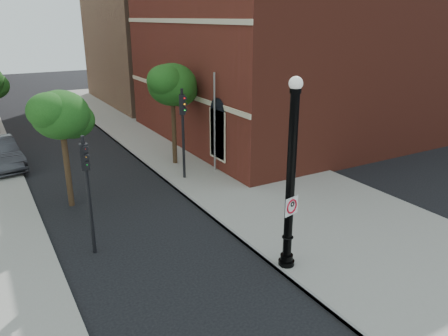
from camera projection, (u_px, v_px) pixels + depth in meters
ground at (219, 286)px, 13.22m from camera, size 120.00×120.00×0.00m
sidewalk_right at (226, 162)px, 24.22m from camera, size 8.00×60.00×0.12m
curb_edge at (159, 174)px, 22.36m from camera, size 0.10×60.00×0.14m
brick_wall_building at (322, 39)px, 30.17m from camera, size 22.30×16.30×12.50m
bg_building_tan_b at (212, 24)px, 43.03m from camera, size 22.00×14.00×14.00m
lamppost at (290, 186)px, 13.23m from camera, size 0.52×0.52×6.15m
no_parking_sign at (292, 206)px, 13.28m from camera, size 0.58×0.17×0.59m
traffic_signal_left at (87, 176)px, 14.16m from camera, size 0.30×0.36×4.17m
traffic_signal_right at (183, 120)px, 20.83m from camera, size 0.36×0.40×4.54m
utility_pole at (215, 124)px, 22.03m from camera, size 0.10×0.10×5.16m
street_tree_a at (61, 116)px, 17.63m from camera, size 2.76×2.49×4.97m
street_tree_c at (173, 86)px, 22.66m from camera, size 3.04×2.75×5.48m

